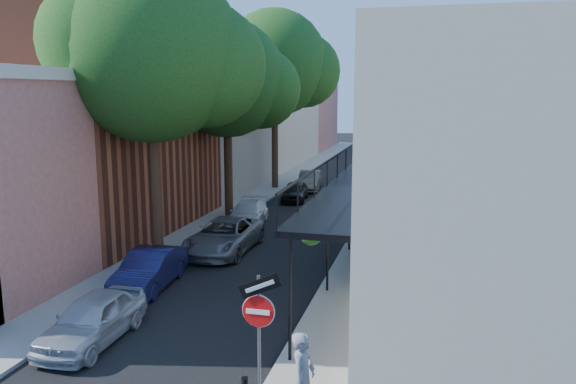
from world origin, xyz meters
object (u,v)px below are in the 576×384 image
Objects in this scene: oak_far at (282,65)px; parked_car_d at (248,214)px; parked_car_c at (224,236)px; parked_car_e at (295,191)px; sign_post at (259,317)px; oak_near at (164,55)px; parked_car_a at (93,319)px; parked_car_f at (310,181)px; parked_car_b at (149,270)px; pedestrian at (303,379)px; oak_mid at (235,81)px.

oak_far is 13.27m from parked_car_d.
parked_car_c is 1.43× the size of parked_car_e.
sign_post is at bearing -76.09° from oak_far.
sign_post reaches higher than parked_car_c.
oak_near is 14.94m from parked_car_e.
parked_car_a reaches higher than parked_car_d.
parked_car_f is at bearing 88.92° from parked_car_c.
parked_car_d is at bearing 83.21° from parked_car_b.
parked_car_b is at bearing -99.48° from parked_car_f.
sign_post is 27.80m from oak_far.
oak_near is 2.91× the size of parked_car_b.
oak_near is 2.85× the size of parked_car_d.
parked_car_e is at bearing 21.08° from pedestrian.
sign_post reaches higher than parked_car_b.
pedestrian is (6.79, -6.55, 0.41)m from parked_car_b.
sign_post is at bearing -83.69° from parked_car_e.
parked_car_c is 12.70m from pedestrian.
sign_post is 1.59× the size of pedestrian.
parked_car_c is at bearing 41.69° from oak_near.
oak_far is 25.56m from parked_car_a.
oak_near is at bearing -90.04° from oak_far.
parked_car_c is at bearing -83.90° from oak_far.
sign_post is 16.51m from parked_car_d.
oak_near is at bearing -103.80° from parked_car_e.
oak_far reaches higher than parked_car_f.
parked_car_c is 1.26× the size of parked_car_f.
oak_far is 28.73m from pedestrian.
oak_near is (-6.53, 9.29, 5.84)m from sign_post.
parked_car_e is at bearing 101.82° from sign_post.
parked_car_a reaches higher than parked_car_f.
oak_near reaches higher than pedestrian.
parked_car_d is at bearing -102.12° from parked_car_e.
oak_far is at bearing 87.42° from parked_car_b.
oak_near is at bearing 125.09° from sign_post.
parked_car_f is at bearing 87.36° from parked_car_a.
parked_car_f is (1.97, 16.85, -7.24)m from oak_near.
pedestrian is (5.89, -11.25, 0.38)m from parked_car_c.
pedestrian reaches higher than parked_car_b.
parked_car_f is at bearing 18.88° from pedestrian.
oak_far is at bearing 96.12° from parked_car_c.
oak_near is 18.44m from parked_car_f.
oak_mid reaches higher than parked_car_b.
parked_car_f is at bearing 83.34° from oak_near.
parked_car_f is at bearing 78.40° from parked_car_d.
oak_near is 0.96× the size of oak_far.
oak_near reaches higher than parked_car_c.
parked_car_c is 4.79m from parked_car_d.
parked_car_a is at bearing 159.58° from sign_post.
parked_car_a is 20.27m from parked_car_e.
pedestrian reaches higher than parked_car_e.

